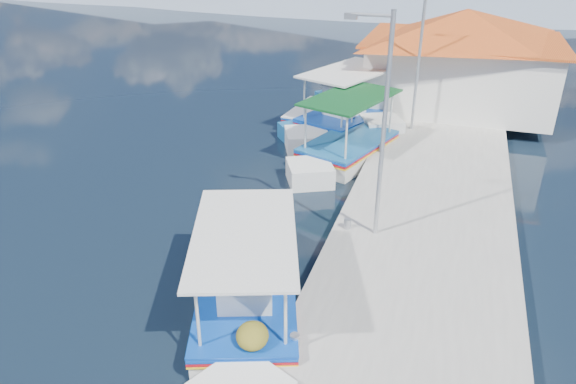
% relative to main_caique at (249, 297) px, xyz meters
% --- Properties ---
extents(ground, '(160.00, 160.00, 0.00)m').
position_rel_main_caique_xyz_m(ground, '(-2.31, 1.77, -0.48)').
color(ground, black).
rests_on(ground, ground).
extents(quay, '(5.00, 44.00, 0.50)m').
position_rel_main_caique_xyz_m(quay, '(3.59, 7.77, -0.23)').
color(quay, '#A29F97').
rests_on(quay, ground).
extents(bollards, '(0.20, 17.20, 0.30)m').
position_rel_main_caique_xyz_m(bollards, '(1.49, 7.02, 0.17)').
color(bollards, '#A5A8AD').
rests_on(bollards, quay).
extents(main_caique, '(3.86, 7.19, 2.51)m').
position_rel_main_caique_xyz_m(main_caique, '(0.00, 0.00, 0.00)').
color(main_caique, white).
rests_on(main_caique, ground).
extents(caique_green_canopy, '(3.77, 7.12, 2.81)m').
position_rel_main_caique_xyz_m(caique_green_canopy, '(0.18, 9.94, -0.07)').
color(caique_green_canopy, white).
rests_on(caique_green_canopy, ground).
extents(caique_blue_hull, '(2.24, 6.22, 1.11)m').
position_rel_main_caique_xyz_m(caique_blue_hull, '(-2.13, 13.52, -0.18)').
color(caique_blue_hull, '#165186').
rests_on(caique_blue_hull, ground).
extents(caique_far, '(4.49, 7.88, 2.97)m').
position_rel_main_caique_xyz_m(caique_far, '(-0.54, 13.20, 0.07)').
color(caique_far, white).
rests_on(caique_far, ground).
extents(harbor_building, '(10.49, 10.49, 4.40)m').
position_rel_main_caique_xyz_m(harbor_building, '(3.89, 16.77, 2.29)').
color(harbor_building, silver).
rests_on(harbor_building, quay).
extents(lamp_post_near, '(1.21, 0.14, 6.00)m').
position_rel_main_caique_xyz_m(lamp_post_near, '(2.20, 3.77, 3.37)').
color(lamp_post_near, '#A5A8AD').
rests_on(lamp_post_near, quay).
extents(lamp_post_far, '(1.21, 0.14, 6.00)m').
position_rel_main_caique_xyz_m(lamp_post_far, '(2.20, 12.77, 3.37)').
color(lamp_post_far, '#A5A8AD').
rests_on(lamp_post_far, quay).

